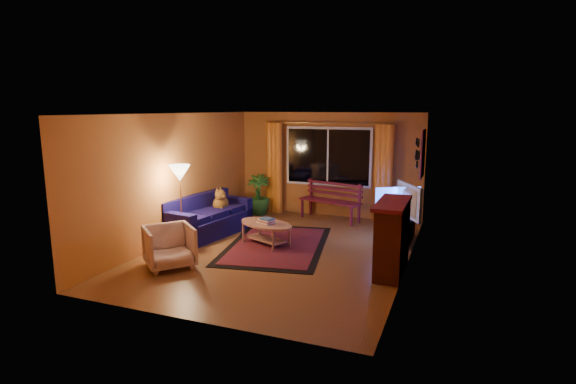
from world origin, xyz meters
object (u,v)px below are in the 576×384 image
(bench, at_px, (330,211))
(armchair, at_px, (169,245))
(coffee_table, at_px, (266,234))
(floor_lamp, at_px, (181,206))
(tv_console, at_px, (402,229))
(sofa, at_px, (208,216))

(bench, height_order, armchair, armchair)
(armchair, bearing_deg, bench, 19.61)
(armchair, bearing_deg, coffee_table, 10.78)
(floor_lamp, bearing_deg, tv_console, 25.70)
(bench, relative_size, sofa, 0.75)
(floor_lamp, xyz_separation_m, coffee_table, (1.45, 0.65, -0.57))
(floor_lamp, bearing_deg, coffee_table, 24.07)
(armchair, bearing_deg, sofa, 53.51)
(bench, bearing_deg, armchair, -94.42)
(floor_lamp, distance_m, tv_console, 4.31)
(coffee_table, bearing_deg, sofa, 171.36)
(tv_console, bearing_deg, floor_lamp, -153.40)
(floor_lamp, relative_size, tv_console, 1.34)
(sofa, relative_size, armchair, 2.61)
(armchair, height_order, floor_lamp, floor_lamp)
(armchair, xyz_separation_m, coffee_table, (0.99, 1.69, -0.16))
(floor_lamp, distance_m, coffee_table, 1.69)
(bench, distance_m, coffee_table, 2.42)
(sofa, distance_m, tv_console, 3.94)
(sofa, bearing_deg, floor_lamp, -84.13)
(bench, relative_size, coffee_table, 1.25)
(bench, height_order, sofa, sofa)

